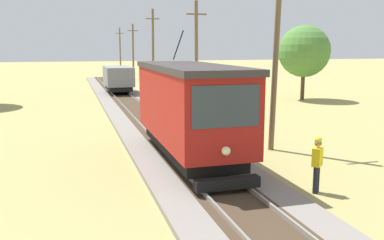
{
  "coord_description": "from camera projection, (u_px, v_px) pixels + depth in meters",
  "views": [
    {
      "loc": [
        -4.33,
        -1.34,
        4.5
      ],
      "look_at": [
        0.68,
        15.99,
        1.34
      ],
      "focal_mm": 39.54,
      "sensor_mm": 36.0,
      "label": 1
    }
  ],
  "objects": [
    {
      "name": "red_tram",
      "position": [
        189.0,
        107.0,
        16.15
      ],
      "size": [
        2.6,
        8.54,
        4.79
      ],
      "color": "maroon",
      "rests_on": "rail_right"
    },
    {
      "name": "freight_car",
      "position": [
        118.0,
        78.0,
        39.29
      ],
      "size": [
        2.4,
        5.2,
        2.31
      ],
      "color": "slate",
      "rests_on": "rail_right"
    },
    {
      "name": "utility_pole_near_tram",
      "position": [
        276.0,
        56.0,
        17.77
      ],
      "size": [
        1.4,
        0.58,
        7.96
      ],
      "color": "brown",
      "rests_on": "ground"
    },
    {
      "name": "utility_pole_mid",
      "position": [
        196.0,
        56.0,
        28.8
      ],
      "size": [
        1.4,
        0.43,
        7.52
      ],
      "color": "brown",
      "rests_on": "ground"
    },
    {
      "name": "utility_pole_far",
      "position": [
        153.0,
        49.0,
        43.4
      ],
      "size": [
        1.4,
        0.43,
        8.24
      ],
      "color": "brown",
      "rests_on": "ground"
    },
    {
      "name": "utility_pole_distant",
      "position": [
        133.0,
        51.0,
        56.89
      ],
      "size": [
        1.4,
        0.6,
        7.43
      ],
      "color": "brown",
      "rests_on": "ground"
    },
    {
      "name": "utility_pole_horizon",
      "position": [
        120.0,
        50.0,
        71.09
      ],
      "size": [
        1.4,
        0.26,
        7.54
      ],
      "color": "brown",
      "rests_on": "ground"
    },
    {
      "name": "track_worker",
      "position": [
        317.0,
        162.0,
        12.97
      ],
      "size": [
        0.44,
        0.43,
        1.78
      ],
      "rotation": [
        0.0,
        0.0,
        2.27
      ],
      "color": "black",
      "rests_on": "ground"
    },
    {
      "name": "tree_right_near",
      "position": [
        304.0,
        51.0,
        35.22
      ],
      "size": [
        4.31,
        4.31,
        6.24
      ],
      "color": "#4C3823",
      "rests_on": "ground"
    }
  ]
}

